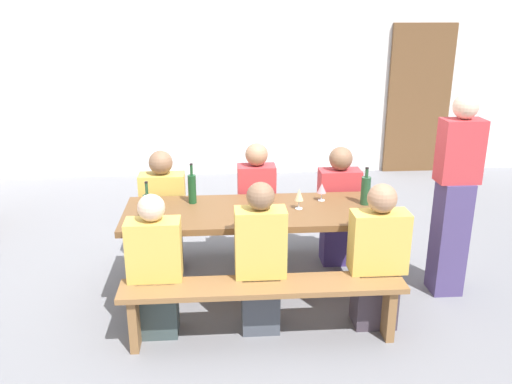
{
  "coord_description": "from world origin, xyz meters",
  "views": [
    {
      "loc": [
        -0.3,
        -4.04,
        2.28
      ],
      "look_at": [
        0.0,
        0.0,
        0.9
      ],
      "focal_mm": 37.81,
      "sensor_mm": 36.0,
      "label": 1
    }
  ],
  "objects_px": {
    "seated_guest_far_0": "(164,214)",
    "seated_guest_near_2": "(377,260)",
    "bench_far": "(251,223)",
    "standing_host": "(454,200)",
    "seated_guest_far_1": "(257,208)",
    "tasting_table": "(256,219)",
    "wine_glass_0": "(322,189)",
    "wine_glass_1": "(299,195)",
    "wine_bottle_0": "(366,190)",
    "wine_bottle_2": "(148,206)",
    "seated_guest_near_1": "(260,262)",
    "wine_bottle_1": "(192,188)",
    "bench_near": "(263,296)",
    "seated_guest_near_0": "(155,270)",
    "wooden_door": "(419,100)",
    "seated_guest_far_2": "(338,209)"
  },
  "relations": [
    {
      "from": "seated_guest_far_0",
      "to": "seated_guest_near_2",
      "type": "bearing_deg",
      "value": 57.07
    },
    {
      "from": "bench_far",
      "to": "standing_host",
      "type": "height_order",
      "value": "standing_host"
    },
    {
      "from": "seated_guest_far_0",
      "to": "seated_guest_far_1",
      "type": "distance_m",
      "value": 0.84
    },
    {
      "from": "tasting_table",
      "to": "bench_far",
      "type": "bearing_deg",
      "value": 90.0
    },
    {
      "from": "wine_glass_0",
      "to": "seated_guest_far_1",
      "type": "bearing_deg",
      "value": 145.33
    },
    {
      "from": "wine_glass_1",
      "to": "seated_guest_far_0",
      "type": "xyz_separation_m",
      "value": [
        -1.14,
        0.54,
        -0.34
      ]
    },
    {
      "from": "seated_guest_near_2",
      "to": "standing_host",
      "type": "relative_size",
      "value": 0.67
    },
    {
      "from": "wine_bottle_0",
      "to": "seated_guest_far_1",
      "type": "distance_m",
      "value": 1.03
    },
    {
      "from": "wine_bottle_2",
      "to": "wine_glass_0",
      "type": "relative_size",
      "value": 2.03
    },
    {
      "from": "wine_glass_1",
      "to": "seated_guest_near_2",
      "type": "height_order",
      "value": "seated_guest_near_2"
    },
    {
      "from": "seated_guest_far_0",
      "to": "wine_bottle_0",
      "type": "bearing_deg",
      "value": 74.5
    },
    {
      "from": "wine_bottle_2",
      "to": "seated_guest_near_1",
      "type": "relative_size",
      "value": 0.27
    },
    {
      "from": "wine_bottle_0",
      "to": "seated_guest_far_0",
      "type": "height_order",
      "value": "seated_guest_far_0"
    },
    {
      "from": "tasting_table",
      "to": "seated_guest_near_1",
      "type": "relative_size",
      "value": 1.84
    },
    {
      "from": "wine_bottle_1",
      "to": "seated_guest_near_2",
      "type": "distance_m",
      "value": 1.59
    },
    {
      "from": "bench_near",
      "to": "seated_guest_far_1",
      "type": "height_order",
      "value": "seated_guest_far_1"
    },
    {
      "from": "wine_bottle_1",
      "to": "wine_glass_1",
      "type": "relative_size",
      "value": 1.99
    },
    {
      "from": "wine_bottle_2",
      "to": "seated_guest_far_0",
      "type": "height_order",
      "value": "seated_guest_far_0"
    },
    {
      "from": "seated_guest_near_0",
      "to": "standing_host",
      "type": "distance_m",
      "value": 2.42
    },
    {
      "from": "bench_near",
      "to": "seated_guest_far_0",
      "type": "xyz_separation_m",
      "value": [
        -0.79,
        1.22,
        0.17
      ]
    },
    {
      "from": "seated_guest_near_1",
      "to": "seated_guest_far_0",
      "type": "xyz_separation_m",
      "value": [
        -0.79,
        1.07,
        -0.02
      ]
    },
    {
      "from": "wooden_door",
      "to": "bench_far",
      "type": "distance_m",
      "value": 3.85
    },
    {
      "from": "seated_guest_far_1",
      "to": "tasting_table",
      "type": "bearing_deg",
      "value": -4.83
    },
    {
      "from": "seated_guest_near_1",
      "to": "seated_guest_far_0",
      "type": "distance_m",
      "value": 1.33
    },
    {
      "from": "wooden_door",
      "to": "wine_bottle_2",
      "type": "xyz_separation_m",
      "value": [
        -3.42,
        -3.61,
        -0.19
      ]
    },
    {
      "from": "wine_bottle_2",
      "to": "seated_guest_far_2",
      "type": "xyz_separation_m",
      "value": [
        1.64,
        0.7,
        -0.32
      ]
    },
    {
      "from": "seated_guest_far_1",
      "to": "seated_guest_far_0",
      "type": "bearing_deg",
      "value": -90.0
    },
    {
      "from": "tasting_table",
      "to": "bench_far",
      "type": "height_order",
      "value": "tasting_table"
    },
    {
      "from": "seated_guest_near_0",
      "to": "standing_host",
      "type": "bearing_deg",
      "value": -79.18
    },
    {
      "from": "tasting_table",
      "to": "bench_far",
      "type": "relative_size",
      "value": 1.05
    },
    {
      "from": "tasting_table",
      "to": "seated_guest_near_1",
      "type": "bearing_deg",
      "value": -90.88
    },
    {
      "from": "seated_guest_far_2",
      "to": "tasting_table",
      "type": "bearing_deg",
      "value": -56.28
    },
    {
      "from": "standing_host",
      "to": "seated_guest_near_1",
      "type": "bearing_deg",
      "value": 15.69
    },
    {
      "from": "wine_bottle_2",
      "to": "seated_guest_near_0",
      "type": "bearing_deg",
      "value": -78.8
    },
    {
      "from": "wooden_door",
      "to": "seated_guest_far_1",
      "type": "distance_m",
      "value": 3.9
    },
    {
      "from": "seated_guest_near_0",
      "to": "wine_bottle_1",
      "type": "bearing_deg",
      "value": -18.7
    },
    {
      "from": "standing_host",
      "to": "seated_guest_near_0",
      "type": "bearing_deg",
      "value": 10.82
    },
    {
      "from": "wine_bottle_1",
      "to": "seated_guest_near_1",
      "type": "height_order",
      "value": "seated_guest_near_1"
    },
    {
      "from": "seated_guest_far_2",
      "to": "wine_glass_1",
      "type": "bearing_deg",
      "value": -40.02
    },
    {
      "from": "wine_glass_0",
      "to": "seated_guest_far_1",
      "type": "distance_m",
      "value": 0.7
    },
    {
      "from": "tasting_table",
      "to": "wine_bottle_0",
      "type": "height_order",
      "value": "wine_bottle_0"
    },
    {
      "from": "wine_bottle_1",
      "to": "seated_guest_near_2",
      "type": "bearing_deg",
      "value": -28.14
    },
    {
      "from": "wine_bottle_1",
      "to": "standing_host",
      "type": "bearing_deg",
      "value": -7.59
    },
    {
      "from": "bench_near",
      "to": "seated_guest_far_2",
      "type": "bearing_deg",
      "value": 56.7
    },
    {
      "from": "seated_guest_near_1",
      "to": "seated_guest_near_2",
      "type": "distance_m",
      "value": 0.86
    },
    {
      "from": "bench_near",
      "to": "standing_host",
      "type": "xyz_separation_m",
      "value": [
        1.6,
        0.6,
        0.47
      ]
    },
    {
      "from": "bench_near",
      "to": "seated_guest_far_2",
      "type": "xyz_separation_m",
      "value": [
        0.8,
        1.22,
        0.18
      ]
    },
    {
      "from": "seated_guest_near_2",
      "to": "bench_far",
      "type": "bearing_deg",
      "value": 35.05
    },
    {
      "from": "bench_near",
      "to": "seated_guest_far_0",
      "type": "bearing_deg",
      "value": 123.12
    },
    {
      "from": "wine_bottle_2",
      "to": "wine_glass_0",
      "type": "height_order",
      "value": "wine_bottle_2"
    }
  ]
}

